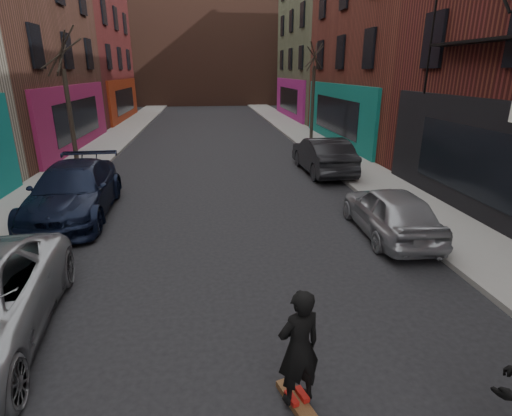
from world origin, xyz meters
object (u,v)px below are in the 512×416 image
object	(u,v)px
parked_left_end	(74,191)
skateboard	(297,402)
tree_left_far	(67,92)
parked_right_end	(323,155)
parked_right_far	(390,211)
skateboarder	(299,348)
tree_right_far	(313,83)

from	to	relation	value
parked_left_end	skateboard	distance (m)	9.57
tree_left_far	skateboard	world-z (taller)	tree_left_far
tree_left_far	parked_left_end	size ratio (longest dim) A/B	1.20
tree_left_far	parked_right_end	world-z (taller)	tree_left_far
tree_left_far	parked_right_far	distance (m)	14.24
skateboarder	tree_left_far	bearing A→B (deg)	-81.42
tree_right_far	skateboard	size ratio (longest dim) A/B	8.50
parked_right_far	skateboard	distance (m)	6.62
tree_left_far	parked_right_far	world-z (taller)	tree_left_far
parked_left_end	parked_right_far	bearing A→B (deg)	-19.07
tree_right_far	parked_right_far	world-z (taller)	tree_right_far
tree_left_far	parked_right_far	size ratio (longest dim) A/B	1.63
parked_right_end	tree_left_far	bearing A→B (deg)	-11.87
parked_right_end	skateboard	xyz separation A→B (m)	(-3.90, -12.42, -0.72)
tree_left_far	parked_right_end	bearing A→B (deg)	-10.84
skateboard	parked_right_end	bearing A→B (deg)	55.68
skateboarder	skateboard	bearing A→B (deg)	180.00
tree_right_far	parked_left_end	distance (m)	16.57
skateboarder	parked_right_far	bearing A→B (deg)	-141.49
tree_right_far	skateboarder	bearing A→B (deg)	-105.04
tree_right_far	parked_left_end	xyz separation A→B (m)	(-10.61, -12.43, -2.75)
parked_left_end	skateboarder	xyz separation A→B (m)	(5.11, -8.06, 0.14)
parked_left_end	parked_right_end	size ratio (longest dim) A/B	1.15
tree_right_far	skateboarder	distance (m)	21.38
tree_right_far	parked_left_end	bearing A→B (deg)	-130.49
tree_left_far	skateboarder	size ratio (longest dim) A/B	3.97
tree_left_far	tree_right_far	distance (m)	13.78
skateboarder	tree_right_far	bearing A→B (deg)	-121.91
parked_right_far	skateboard	world-z (taller)	parked_right_far
parked_left_end	parked_right_end	world-z (taller)	parked_left_end
parked_left_end	skateboard	world-z (taller)	parked_left_end
skateboard	skateboarder	xyz separation A→B (m)	(0.00, 0.00, 0.87)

